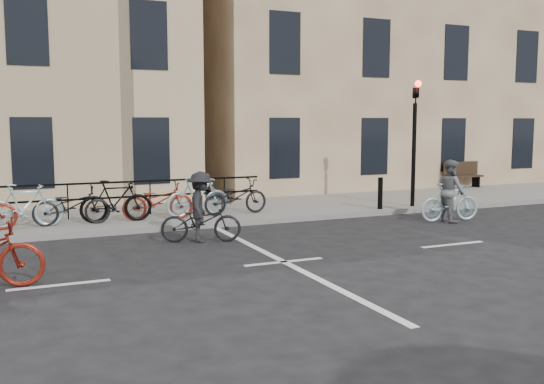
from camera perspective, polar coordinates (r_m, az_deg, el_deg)
name	(u,v)px	position (r m, az deg, el deg)	size (l,w,h in m)	color
ground	(284,262)	(11.46, 1.11, -6.62)	(120.00, 120.00, 0.00)	black
sidewalk	(39,224)	(16.33, -21.07, -2.79)	(46.00, 4.00, 0.15)	slate
building_east	(346,39)	(27.10, 6.99, 14.09)	(14.00, 10.00, 12.00)	#A18361
traffic_light	(415,127)	(18.11, 13.28, 5.93)	(0.18, 0.30, 3.90)	black
bollard_east	(380,193)	(17.46, 10.15, -0.12)	(0.14, 0.14, 0.90)	black
bollard_west	(448,189)	(18.90, 16.20, 0.24)	(0.14, 0.14, 0.90)	black
bench	(462,174)	(23.86, 17.46, 1.66)	(1.60, 0.41, 0.97)	black
parked_bikes	(71,204)	(15.35, -18.36, -1.12)	(10.40, 1.23, 1.05)	black
cyclist_grey	(450,196)	(16.62, 16.43, -0.41)	(1.75, 0.87, 1.64)	#9BC0CB
cyclist_dark	(201,214)	(13.32, -6.71, -2.11)	(1.85, 1.14, 1.55)	black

